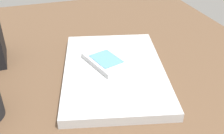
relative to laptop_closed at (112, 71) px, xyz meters
The scene contains 3 objects.
desk_surface 7.52cm from the laptop_closed, ahead, with size 120.00×80.00×3.00cm, color brown.
laptop_closed is the anchor object (origin of this frame).
cell_phone_on_laptop 2.61cm from the laptop_closed, 158.47° to the right, with size 12.28×9.35×1.29cm.
Camera 1 is at (39.17, -14.83, 35.79)cm, focal length 42.48 mm.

